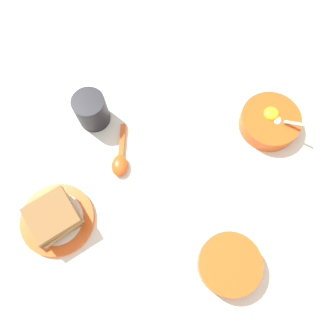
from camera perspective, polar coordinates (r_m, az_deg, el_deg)
name	(u,v)px	position (r m, az deg, el deg)	size (l,w,h in m)	color
ground_plane	(174,167)	(0.83, 1.10, 0.21)	(3.00, 3.00, 0.00)	silver
egg_bowl	(270,121)	(0.89, 17.29, 7.81)	(0.15, 0.16, 0.07)	#DB5119
toast_plate	(57,219)	(0.83, -18.69, -8.47)	(0.17, 0.17, 0.01)	#DB5119
toast_sandwich	(52,217)	(0.80, -19.49, -8.12)	(0.14, 0.14, 0.06)	brown
soup_spoon	(120,161)	(0.83, -8.34, 1.28)	(0.14, 0.08, 0.03)	#DB5119
congee_bowl	(229,264)	(0.77, 10.64, -16.13)	(0.14, 0.14, 0.04)	#DB5119
drinking_cup	(91,110)	(0.86, -13.22, 9.85)	(0.08, 0.08, 0.09)	black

